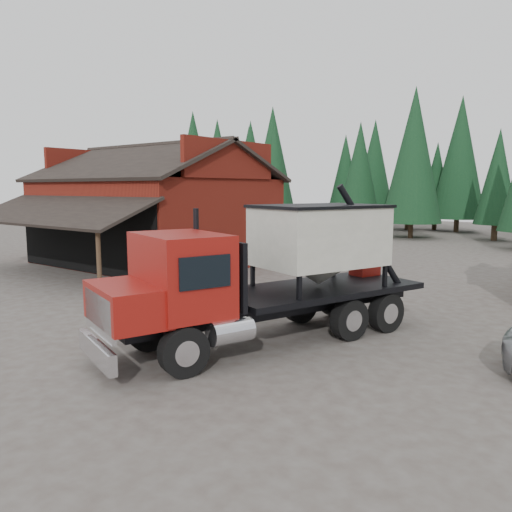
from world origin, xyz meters
The scene contains 6 objects.
ground centered at (0.00, 0.00, 0.00)m, with size 120.00×120.00×0.00m, color #463D37.
red_barn centered at (-11.00, 9.90, 2.69)m, with size 12.80×13.63×7.18m.
conifer_backdrop centered at (0.00, 42.00, 0.00)m, with size 76.00×16.00×16.00m, color black, non-canonical shape.
near_pine_a centered at (-22.00, 28.00, 6.39)m, with size 4.40×4.40×11.40m.
near_pine_d centered at (-4.00, 34.00, 7.39)m, with size 5.28×5.28×13.40m.
feed_truck centered at (4.02, 1.25, 2.16)m, with size 5.95×10.54×4.61m.
Camera 1 is at (12.34, -10.38, 4.47)m, focal length 35.00 mm.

